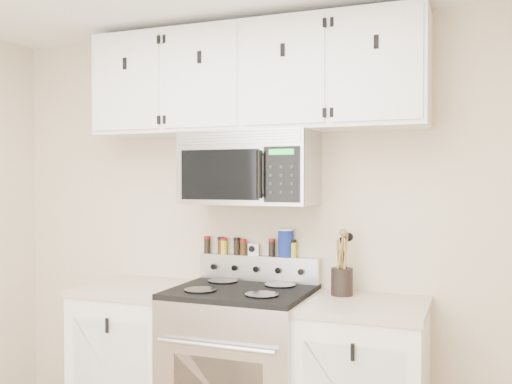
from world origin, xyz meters
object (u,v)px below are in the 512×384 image
at_px(range, 241,370).
at_px(salt_canister, 286,243).
at_px(microwave, 250,168).
at_px(utensil_crock, 342,279).

distance_m(range, salt_canister, 0.77).
height_order(range, microwave, microwave).
bearing_deg(utensil_crock, salt_canister, 161.51).
relative_size(range, utensil_crock, 3.12).
bearing_deg(microwave, salt_canister, 42.50).
bearing_deg(range, microwave, 89.77).
height_order(range, salt_canister, salt_canister).
bearing_deg(microwave, utensil_crock, 3.47).
height_order(microwave, utensil_crock, microwave).
xyz_separation_m(microwave, salt_canister, (0.17, 0.16, -0.44)).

